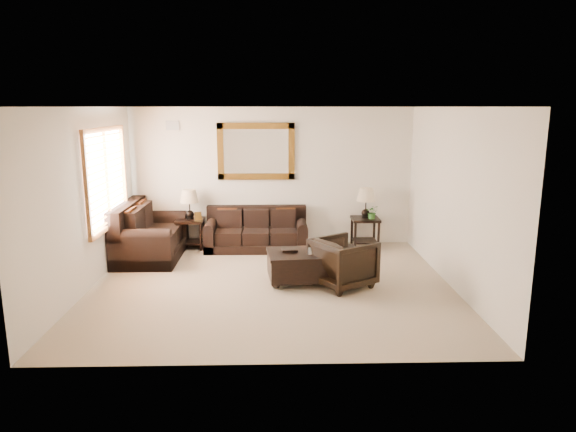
{
  "coord_description": "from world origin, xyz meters",
  "views": [
    {
      "loc": [
        0.06,
        -7.54,
        2.7
      ],
      "look_at": [
        0.27,
        0.6,
        0.96
      ],
      "focal_mm": 32.0,
      "sensor_mm": 36.0,
      "label": 1
    }
  ],
  "objects_px": {
    "end_table_right": "(366,209)",
    "armchair": "(343,260)",
    "coffee_table": "(314,263)",
    "loveseat": "(148,238)",
    "sofa": "(256,234)",
    "end_table_left": "(190,210)"
  },
  "relations": [
    {
      "from": "coffee_table",
      "to": "end_table_right",
      "type": "bearing_deg",
      "value": 55.01
    },
    {
      "from": "loveseat",
      "to": "armchair",
      "type": "height_order",
      "value": "loveseat"
    },
    {
      "from": "coffee_table",
      "to": "armchair",
      "type": "distance_m",
      "value": 0.49
    },
    {
      "from": "end_table_right",
      "to": "armchair",
      "type": "xyz_separation_m",
      "value": [
        -0.73,
        -2.27,
        -0.35
      ]
    },
    {
      "from": "sofa",
      "to": "end_table_left",
      "type": "xyz_separation_m",
      "value": [
        -1.28,
        0.08,
        0.46
      ]
    },
    {
      "from": "end_table_left",
      "to": "coffee_table",
      "type": "distance_m",
      "value": 3.08
    },
    {
      "from": "coffee_table",
      "to": "loveseat",
      "type": "bearing_deg",
      "value": 148.57
    },
    {
      "from": "loveseat",
      "to": "coffee_table",
      "type": "xyz_separation_m",
      "value": [
        2.93,
        -1.42,
        -0.07
      ]
    },
    {
      "from": "end_table_left",
      "to": "coffee_table",
      "type": "bearing_deg",
      "value": -42.45
    },
    {
      "from": "sofa",
      "to": "loveseat",
      "type": "distance_m",
      "value": 2.04
    },
    {
      "from": "sofa",
      "to": "loveseat",
      "type": "bearing_deg",
      "value": -164.24
    },
    {
      "from": "sofa",
      "to": "end_table_right",
      "type": "bearing_deg",
      "value": 2.22
    },
    {
      "from": "loveseat",
      "to": "coffee_table",
      "type": "height_order",
      "value": "loveseat"
    },
    {
      "from": "end_table_right",
      "to": "end_table_left",
      "type": "bearing_deg",
      "value": 179.96
    },
    {
      "from": "sofa",
      "to": "end_table_right",
      "type": "height_order",
      "value": "end_table_right"
    },
    {
      "from": "loveseat",
      "to": "armchair",
      "type": "relative_size",
      "value": 2.16
    },
    {
      "from": "end_table_right",
      "to": "armchair",
      "type": "height_order",
      "value": "end_table_right"
    },
    {
      "from": "loveseat",
      "to": "armchair",
      "type": "bearing_deg",
      "value": -115.92
    },
    {
      "from": "end_table_left",
      "to": "coffee_table",
      "type": "xyz_separation_m",
      "value": [
        2.25,
        -2.06,
        -0.44
      ]
    },
    {
      "from": "sofa",
      "to": "armchair",
      "type": "relative_size",
      "value": 2.36
    },
    {
      "from": "end_table_left",
      "to": "coffee_table",
      "type": "relative_size",
      "value": 0.76
    },
    {
      "from": "armchair",
      "to": "end_table_right",
      "type": "bearing_deg",
      "value": -50.39
    }
  ]
}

